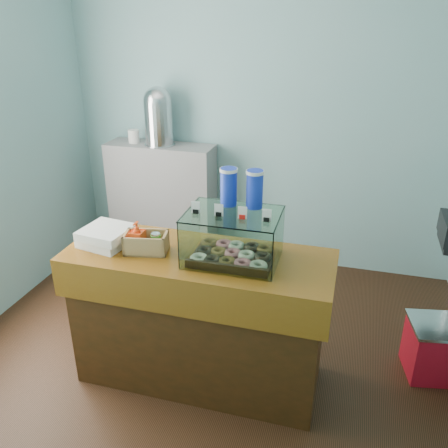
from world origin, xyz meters
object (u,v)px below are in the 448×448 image
(display_case, at_px, (235,232))
(coffee_urn, at_px, (158,115))
(red_cooler, at_px, (441,349))
(counter, at_px, (199,317))

(display_case, distance_m, coffee_urn, 1.92)
(red_cooler, bearing_deg, coffee_urn, 144.35)
(counter, height_order, red_cooler, counter)
(counter, bearing_deg, red_cooler, 16.65)
(display_case, height_order, coffee_urn, coffee_urn)
(counter, xyz_separation_m, red_cooler, (1.51, 0.45, -0.26))
(coffee_urn, bearing_deg, red_cooler, -24.91)
(coffee_urn, bearing_deg, display_case, -54.20)
(coffee_urn, distance_m, red_cooler, 2.90)
(counter, relative_size, red_cooler, 3.26)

